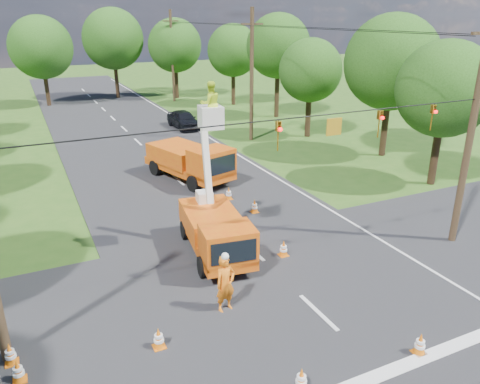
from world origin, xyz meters
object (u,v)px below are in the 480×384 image
traffic_cone_3 (229,193)px  traffic_cone_4 (159,338)px  pole_right_far (172,56)px  tree_far_c (175,46)px  traffic_cone_0 (301,379)px  tree_right_d (278,46)px  traffic_cone_5 (18,371)px  traffic_cone_8 (284,248)px  bucket_truck (216,221)px  tree_right_c (310,71)px  traffic_cone_7 (228,165)px  tree_far_b (113,39)px  ground_worker (225,284)px  traffic_cone_1 (420,344)px  traffic_cone_2 (255,206)px  traffic_cone_6 (10,354)px  tree_far_a (41,47)px  distant_car (184,119)px  second_truck (191,161)px  pole_right_near (472,128)px  pole_right_mid (252,75)px  tree_right_a (445,89)px  tree_right_e (233,51)px  tree_right_b (392,63)px

traffic_cone_3 → traffic_cone_4: size_ratio=1.00×
traffic_cone_3 → pole_right_far: size_ratio=0.07×
tree_far_c → traffic_cone_3: bearing=-103.5°
traffic_cone_0 → tree_right_d: bearing=61.5°
traffic_cone_5 → traffic_cone_8: (10.17, 3.09, 0.00)m
bucket_truck → tree_right_c: size_ratio=0.91×
bucket_truck → tree_right_c: (14.70, 15.65, 3.78)m
traffic_cone_7 → bucket_truck: bearing=-116.4°
tree_far_b → ground_worker: bearing=-97.2°
traffic_cone_0 → traffic_cone_1: size_ratio=1.00×
traffic_cone_2 → tree_right_d: 24.94m
traffic_cone_6 → tree_far_a: size_ratio=0.07×
tree_right_d → distant_car: bearing=-175.2°
ground_worker → traffic_cone_4: size_ratio=2.88×
traffic_cone_8 → tree_far_a: tree_far_a is taller
traffic_cone_2 → traffic_cone_8: (-0.99, -4.60, 0.00)m
second_truck → traffic_cone_6: size_ratio=9.41×
bucket_truck → tree_far_b: size_ratio=0.69×
tree_far_c → pole_right_near: bearing=-91.4°
traffic_cone_6 → pole_right_far: size_ratio=0.07×
traffic_cone_6 → traffic_cone_7: (12.90, 13.70, 0.00)m
traffic_cone_4 → traffic_cone_5: size_ratio=1.00×
traffic_cone_4 → tree_far_a: size_ratio=0.07×
distant_car → traffic_cone_5: distant_car is taller
pole_right_near → pole_right_mid: same height
tree_right_d → tree_far_b: 21.52m
traffic_cone_4 → tree_right_a: tree_right_a is taller
traffic_cone_7 → tree_far_b: (-0.50, 31.56, 6.45)m
pole_right_far → traffic_cone_7: bearing=-100.7°
traffic_cone_1 → tree_right_e: bearing=73.0°
ground_worker → tree_right_b: tree_right_b is taller
tree_far_a → pole_right_near: bearing=-72.6°
pole_right_near → tree_right_a: (5.00, 6.00, 0.46)m
bucket_truck → tree_far_c: (11.00, 38.65, 4.53)m
tree_right_b → tree_right_e: (-1.20, 23.00, -0.62)m
traffic_cone_2 → tree_right_c: tree_right_c is taller
pole_right_near → tree_right_b: pole_right_near is taller
pole_right_near → tree_right_e: 35.41m
pole_right_near → tree_right_b: bearing=61.6°
traffic_cone_7 → pole_right_mid: 9.51m
second_truck → traffic_cone_5: bearing=-142.6°
tree_right_d → traffic_cone_8: bearing=-118.9°
traffic_cone_2 → pole_right_near: bearing=-45.1°
distant_car → traffic_cone_1: (-3.36, -31.13, -0.43)m
traffic_cone_1 → tree_far_a: bearing=97.8°
pole_right_mid → pole_right_far: same height
distant_car → tree_far_b: bearing=93.5°
bucket_truck → tree_far_a: bearing=102.8°
traffic_cone_2 → tree_far_a: (-6.95, 36.42, 5.83)m
traffic_cone_6 → pole_right_far: (17.90, 40.26, 4.75)m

